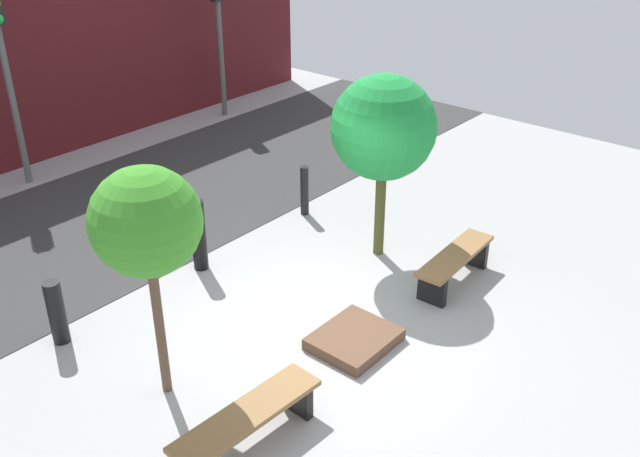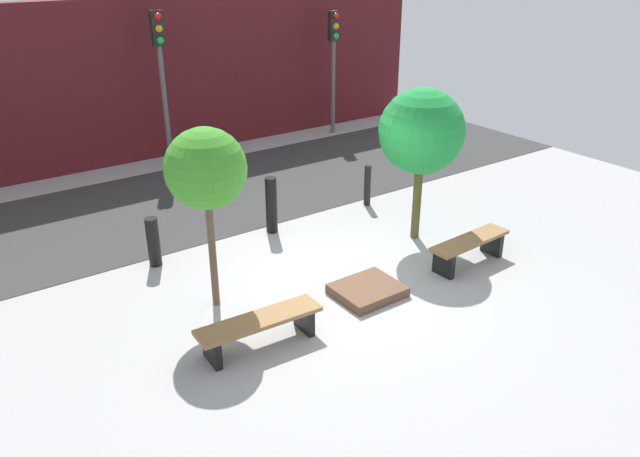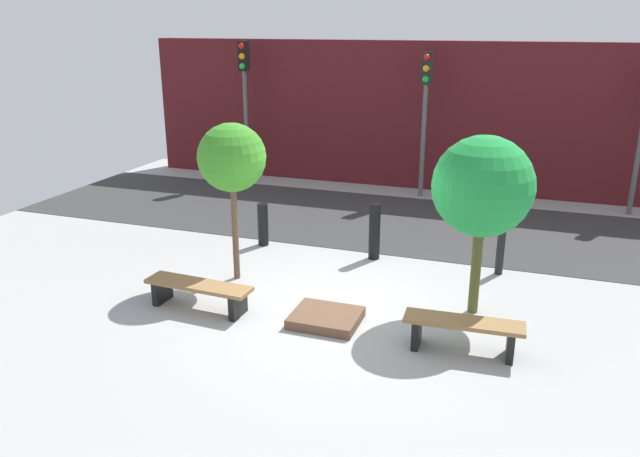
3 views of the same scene
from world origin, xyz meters
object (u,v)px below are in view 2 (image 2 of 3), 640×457
(bench_left, at_px, (260,326))
(bollard_far_left, at_px, (153,242))
(bollard_center, at_px, (367,185))
(traffic_light_mid_east, at_px, (334,50))
(planter_bed, at_px, (368,290))
(bench_right, at_px, (469,246))
(tree_behind_left_bench, at_px, (206,170))
(bollard_left, at_px, (271,205))
(traffic_light_mid_west, at_px, (161,61))
(tree_behind_right_bench, at_px, (422,132))

(bench_left, bearing_deg, bollard_far_left, 98.07)
(bollard_center, bearing_deg, traffic_light_mid_east, 61.11)
(planter_bed, bearing_deg, bollard_center, 50.93)
(bench_left, xyz_separation_m, bollard_center, (4.39, 3.07, 0.12))
(bench_right, distance_m, traffic_light_mid_east, 8.63)
(tree_behind_left_bench, bearing_deg, bollard_center, 21.66)
(bollard_left, bearing_deg, bench_left, -123.84)
(bollard_far_left, distance_m, bollard_center, 4.66)
(bench_right, bearing_deg, planter_bed, 171.44)
(bench_left, height_order, planter_bed, bench_left)
(traffic_light_mid_east, bearing_deg, bench_right, -110.35)
(planter_bed, height_order, tree_behind_left_bench, tree_behind_left_bench)
(bench_left, xyz_separation_m, bench_right, (4.12, 0.00, 0.02))
(traffic_light_mid_east, bearing_deg, traffic_light_mid_west, 179.99)
(bench_right, distance_m, traffic_light_mid_west, 8.43)
(traffic_light_mid_west, bearing_deg, planter_bed, -90.00)
(bollard_far_left, bearing_deg, tree_behind_right_bench, -21.66)
(traffic_light_mid_east, bearing_deg, bollard_center, -118.89)
(bollard_center, relative_size, traffic_light_mid_west, 0.24)
(planter_bed, bearing_deg, bollard_far_left, 129.07)
(bench_left, height_order, bench_right, bench_right)
(tree_behind_right_bench, height_order, bollard_center, tree_behind_right_bench)
(bollard_far_left, bearing_deg, traffic_light_mid_east, 33.29)
(bench_right, bearing_deg, traffic_light_mid_east, 66.63)
(bollard_far_left, bearing_deg, bench_left, -84.94)
(planter_bed, distance_m, bollard_far_left, 3.72)
(bench_right, bearing_deg, bench_left, 176.98)
(bollard_far_left, height_order, traffic_light_mid_east, traffic_light_mid_east)
(bench_left, xyz_separation_m, tree_behind_right_bench, (4.12, 1.33, 1.71))
(tree_behind_right_bench, relative_size, bollard_far_left, 3.21)
(bench_left, xyz_separation_m, tree_behind_left_bench, (0.00, 1.33, 1.85))
(bench_left, relative_size, tree_behind_left_bench, 0.65)
(bench_right, bearing_deg, bollard_center, 81.93)
(tree_behind_left_bench, relative_size, bollard_left, 2.53)
(tree_behind_left_bench, bearing_deg, bollard_left, 40.26)
(tree_behind_left_bench, relative_size, traffic_light_mid_west, 0.76)
(bollard_center, xyz_separation_m, traffic_light_mid_west, (-2.33, 4.80, 2.09))
(traffic_light_mid_west, height_order, traffic_light_mid_east, traffic_light_mid_west)
(bollard_far_left, relative_size, bollard_center, 1.01)
(bench_right, height_order, traffic_light_mid_east, traffic_light_mid_east)
(planter_bed, relative_size, tree_behind_left_bench, 0.37)
(tree_behind_right_bench, height_order, bollard_left, tree_behind_right_bench)
(bollard_left, bearing_deg, planter_bed, -90.00)
(bollard_left, xyz_separation_m, traffic_light_mid_east, (4.98, 4.80, 1.79))
(bollard_far_left, bearing_deg, traffic_light_mid_west, 64.10)
(tree_behind_left_bench, xyz_separation_m, tree_behind_right_bench, (4.12, -0.00, -0.14))
(bench_left, height_order, tree_behind_left_bench, tree_behind_left_bench)
(bench_right, distance_m, bollard_center, 3.09)
(tree_behind_left_bench, bearing_deg, planter_bed, -28.70)
(bench_right, xyz_separation_m, traffic_light_mid_east, (2.92, 7.87, 2.00))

